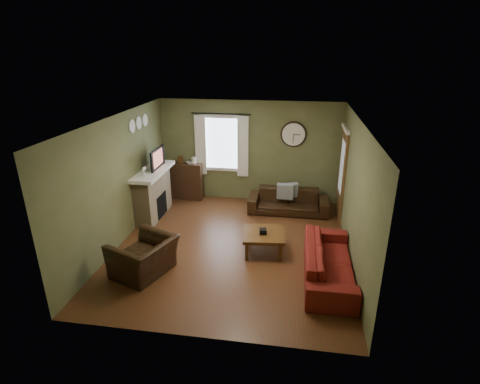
# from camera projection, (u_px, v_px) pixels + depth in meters

# --- Properties ---
(floor) EXTENTS (4.60, 5.20, 0.00)m
(floor) POSITION_uv_depth(u_px,v_px,m) (232.00, 246.00, 7.68)
(floor) COLOR #502D17
(floor) RESTS_ON ground
(ceiling) EXTENTS (4.60, 5.20, 0.00)m
(ceiling) POSITION_uv_depth(u_px,v_px,m) (231.00, 120.00, 6.72)
(ceiling) COLOR white
(ceiling) RESTS_ON ground
(wall_left) EXTENTS (0.00, 5.20, 2.60)m
(wall_left) POSITION_uv_depth(u_px,v_px,m) (119.00, 181.00, 7.53)
(wall_left) COLOR #5B623A
(wall_left) RESTS_ON ground
(wall_right) EXTENTS (0.00, 5.20, 2.60)m
(wall_right) POSITION_uv_depth(u_px,v_px,m) (355.00, 194.00, 6.87)
(wall_right) COLOR #5B623A
(wall_right) RESTS_ON ground
(wall_back) EXTENTS (4.60, 0.00, 2.60)m
(wall_back) POSITION_uv_depth(u_px,v_px,m) (249.00, 152.00, 9.59)
(wall_back) COLOR #5B623A
(wall_back) RESTS_ON ground
(wall_front) EXTENTS (4.60, 0.00, 2.60)m
(wall_front) POSITION_uv_depth(u_px,v_px,m) (197.00, 258.00, 4.81)
(wall_front) COLOR #5B623A
(wall_front) RESTS_ON ground
(fireplace) EXTENTS (0.40, 1.40, 1.10)m
(fireplace) POSITION_uv_depth(u_px,v_px,m) (153.00, 195.00, 8.83)
(fireplace) COLOR tan
(fireplace) RESTS_ON floor
(firebox) EXTENTS (0.04, 0.60, 0.55)m
(firebox) POSITION_uv_depth(u_px,v_px,m) (161.00, 205.00, 8.90)
(firebox) COLOR black
(firebox) RESTS_ON fireplace
(mantel) EXTENTS (0.58, 1.60, 0.08)m
(mantel) POSITION_uv_depth(u_px,v_px,m) (152.00, 171.00, 8.61)
(mantel) COLOR white
(mantel) RESTS_ON fireplace
(tv) EXTENTS (0.08, 0.60, 0.35)m
(tv) POSITION_uv_depth(u_px,v_px,m) (154.00, 161.00, 8.67)
(tv) COLOR black
(tv) RESTS_ON mantel
(tv_screen) EXTENTS (0.02, 0.62, 0.36)m
(tv_screen) POSITION_uv_depth(u_px,v_px,m) (158.00, 158.00, 8.64)
(tv_screen) COLOR #994C3F
(tv_screen) RESTS_ON mantel
(medallion_left) EXTENTS (0.28, 0.28, 0.03)m
(medallion_left) POSITION_uv_depth(u_px,v_px,m) (132.00, 126.00, 7.91)
(medallion_left) COLOR white
(medallion_left) RESTS_ON wall_left
(medallion_mid) EXTENTS (0.28, 0.28, 0.03)m
(medallion_mid) POSITION_uv_depth(u_px,v_px,m) (139.00, 123.00, 8.24)
(medallion_mid) COLOR white
(medallion_mid) RESTS_ON wall_left
(medallion_right) EXTENTS (0.28, 0.28, 0.03)m
(medallion_right) POSITION_uv_depth(u_px,v_px,m) (145.00, 120.00, 8.56)
(medallion_right) COLOR white
(medallion_right) RESTS_ON wall_left
(window_pane) EXTENTS (1.00, 0.02, 1.30)m
(window_pane) POSITION_uv_depth(u_px,v_px,m) (222.00, 143.00, 9.60)
(window_pane) COLOR silver
(window_pane) RESTS_ON wall_back
(curtain_rod) EXTENTS (0.03, 0.03, 1.50)m
(curtain_rod) POSITION_uv_depth(u_px,v_px,m) (221.00, 114.00, 9.23)
(curtain_rod) COLOR black
(curtain_rod) RESTS_ON wall_back
(curtain_left) EXTENTS (0.28, 0.04, 1.55)m
(curtain_left) POSITION_uv_depth(u_px,v_px,m) (201.00, 145.00, 9.60)
(curtain_left) COLOR white
(curtain_left) RESTS_ON wall_back
(curtain_right) EXTENTS (0.28, 0.04, 1.55)m
(curtain_right) POSITION_uv_depth(u_px,v_px,m) (243.00, 147.00, 9.45)
(curtain_right) COLOR white
(curtain_right) RESTS_ON wall_back
(wall_clock) EXTENTS (0.64, 0.06, 0.64)m
(wall_clock) POSITION_uv_depth(u_px,v_px,m) (293.00, 134.00, 9.21)
(wall_clock) COLOR white
(wall_clock) RESTS_ON wall_back
(door) EXTENTS (0.05, 0.90, 2.10)m
(door) POSITION_uv_depth(u_px,v_px,m) (342.00, 175.00, 8.67)
(door) COLOR brown
(door) RESTS_ON floor
(bookshelf) EXTENTS (0.82, 0.35, 0.98)m
(bookshelf) POSITION_uv_depth(u_px,v_px,m) (187.00, 181.00, 9.94)
(bookshelf) COLOR #311E13
(bookshelf) RESTS_ON floor
(book) EXTENTS (0.29, 0.30, 0.02)m
(book) POSITION_uv_depth(u_px,v_px,m) (187.00, 164.00, 9.75)
(book) COLOR #4C2E13
(book) RESTS_ON bookshelf
(sofa_brown) EXTENTS (1.93, 0.76, 0.56)m
(sofa_brown) POSITION_uv_depth(u_px,v_px,m) (288.00, 201.00, 9.17)
(sofa_brown) COLOR black
(sofa_brown) RESTS_ON floor
(pillow_left) EXTENTS (0.38, 0.23, 0.37)m
(pillow_left) POSITION_uv_depth(u_px,v_px,m) (290.00, 190.00, 9.12)
(pillow_left) COLOR gray
(pillow_left) RESTS_ON sofa_brown
(pillow_right) EXTENTS (0.40, 0.14, 0.39)m
(pillow_right) POSITION_uv_depth(u_px,v_px,m) (285.00, 192.00, 9.04)
(pillow_right) COLOR gray
(pillow_right) RESTS_ON sofa_brown
(sofa_red) EXTENTS (0.83, 2.12, 0.62)m
(sofa_red) POSITION_uv_depth(u_px,v_px,m) (329.00, 262.00, 6.56)
(sofa_red) COLOR maroon
(sofa_red) RESTS_ON floor
(armchair) EXTENTS (1.21, 1.29, 0.67)m
(armchair) POSITION_uv_depth(u_px,v_px,m) (144.00, 257.00, 6.67)
(armchair) COLOR black
(armchair) RESTS_ON floor
(coffee_table) EXTENTS (0.87, 0.87, 0.42)m
(coffee_table) POSITION_uv_depth(u_px,v_px,m) (264.00, 242.00, 7.40)
(coffee_table) COLOR #4C2E13
(coffee_table) RESTS_ON floor
(tissue_box) EXTENTS (0.15, 0.15, 0.10)m
(tissue_box) POSITION_uv_depth(u_px,v_px,m) (263.00, 235.00, 7.29)
(tissue_box) COLOR black
(tissue_box) RESTS_ON coffee_table
(wine_glass_a) EXTENTS (0.07, 0.07, 0.21)m
(wine_glass_a) POSITION_uv_depth(u_px,v_px,m) (144.00, 172.00, 8.09)
(wine_glass_a) COLOR white
(wine_glass_a) RESTS_ON mantel
(wine_glass_b) EXTENTS (0.07, 0.07, 0.21)m
(wine_glass_b) POSITION_uv_depth(u_px,v_px,m) (145.00, 171.00, 8.15)
(wine_glass_b) COLOR white
(wine_glass_b) RESTS_ON mantel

